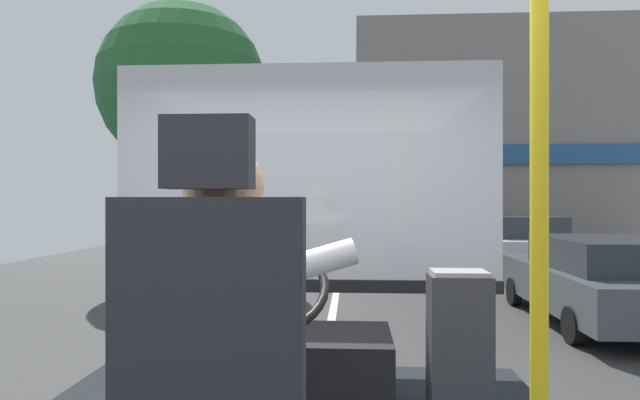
{
  "coord_description": "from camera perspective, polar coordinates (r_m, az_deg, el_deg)",
  "views": [
    {
      "loc": [
        0.3,
        -1.91,
        1.73
      ],
      "look_at": [
        0.12,
        1.19,
        1.72
      ],
      "focal_mm": 30.74,
      "sensor_mm": 36.0,
      "label": 1
    }
  ],
  "objects": [
    {
      "name": "parked_car_silver",
      "position": [
        13.69,
        19.95,
        -4.26
      ],
      "size": [
        1.82,
        3.98,
        1.34
      ],
      "color": "silver",
      "rests_on": "ground"
    },
    {
      "name": "shop_building",
      "position": [
        20.4,
        21.39,
        5.68
      ],
      "size": [
        12.29,
        4.63,
        7.44
      ],
      "color": "gray",
      "rests_on": "ground"
    },
    {
      "name": "parked_car_blue",
      "position": [
        18.21,
        14.88,
        -3.11
      ],
      "size": [
        1.78,
        4.35,
        1.38
      ],
      "color": "navy",
      "rests_on": "ground"
    },
    {
      "name": "fare_box",
      "position": [
        2.66,
        14.28,
        -15.12
      ],
      "size": [
        0.27,
        0.21,
        0.74
      ],
      "color": "#333338",
      "rests_on": "bus_floor"
    },
    {
      "name": "steering_console",
      "position": [
        2.85,
        -4.17,
        -17.16
      ],
      "size": [
        1.1,
        1.05,
        0.87
      ],
      "color": "black",
      "rests_on": "bus_floor"
    },
    {
      "name": "windshield_panel",
      "position": [
        3.54,
        -1.47,
        -0.27
      ],
      "size": [
        2.5,
        0.08,
        1.48
      ],
      "color": "silver"
    },
    {
      "name": "bus_driver",
      "position": [
        1.63,
        -9.56,
        -12.05
      ],
      "size": [
        0.77,
        0.54,
        0.8
      ],
      "color": "#282833",
      "rests_on": "driver_seat"
    },
    {
      "name": "ground",
      "position": [
        10.85,
        1.79,
        -9.21
      ],
      "size": [
        18.0,
        44.0,
        0.06
      ],
      "color": "#373737"
    },
    {
      "name": "parked_car_red",
      "position": [
        23.8,
        12.02,
        -2.49
      ],
      "size": [
        1.88,
        4.31,
        1.28
      ],
      "color": "maroon",
      "rests_on": "ground"
    },
    {
      "name": "parked_car_charcoal",
      "position": [
        8.61,
        27.26,
        -7.34
      ],
      "size": [
        1.8,
        3.87,
        1.2
      ],
      "color": "#474C51",
      "rests_on": "ground"
    },
    {
      "name": "street_tree",
      "position": [
        11.91,
        -14.13,
        11.28
      ],
      "size": [
        3.45,
        3.45,
        5.78
      ],
      "color": "#4C3828",
      "rests_on": "ground"
    },
    {
      "name": "handrail_pole",
      "position": [
        1.44,
        21.87,
        2.13
      ],
      "size": [
        0.04,
        0.04,
        2.24
      ],
      "color": "yellow",
      "rests_on": "bus_floor"
    }
  ]
}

